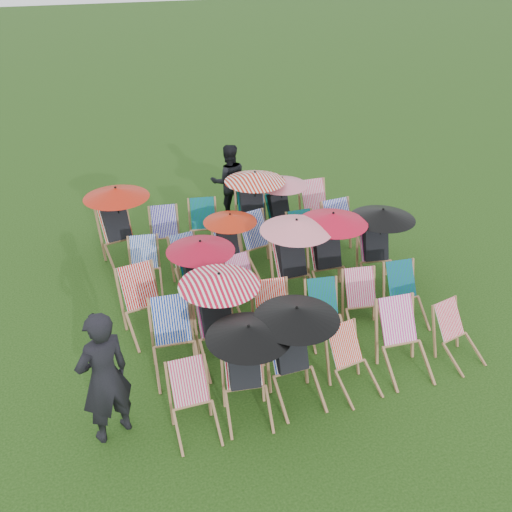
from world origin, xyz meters
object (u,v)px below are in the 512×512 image
object	(u,v)px
person_left	(104,377)
deckchair_0	(194,404)
person_rear	(229,181)
deckchair_29	(318,209)
deckchair_5	(459,336)

from	to	relation	value
person_left	deckchair_0	bearing A→B (deg)	141.12
person_left	person_rear	distance (m)	6.52
person_left	deckchair_29	bearing A→B (deg)	-161.44
person_left	person_rear	bearing A→B (deg)	-143.55
deckchair_0	person_left	size ratio (longest dim) A/B	0.47
deckchair_5	person_left	distance (m)	5.05
deckchair_29	person_left	world-z (taller)	person_left
deckchair_29	person_left	bearing A→B (deg)	-136.89
deckchair_29	person_left	size ratio (longest dim) A/B	0.54
deckchair_0	person_left	xyz separation A→B (m)	(-1.00, 0.29, 0.49)
deckchair_5	person_left	bearing A→B (deg)	165.25
deckchair_0	deckchair_29	size ratio (longest dim) A/B	0.87
person_left	person_rear	size ratio (longest dim) A/B	1.11
person_left	deckchair_5	bearing A→B (deg)	154.40
deckchair_5	deckchair_29	size ratio (longest dim) A/B	0.85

